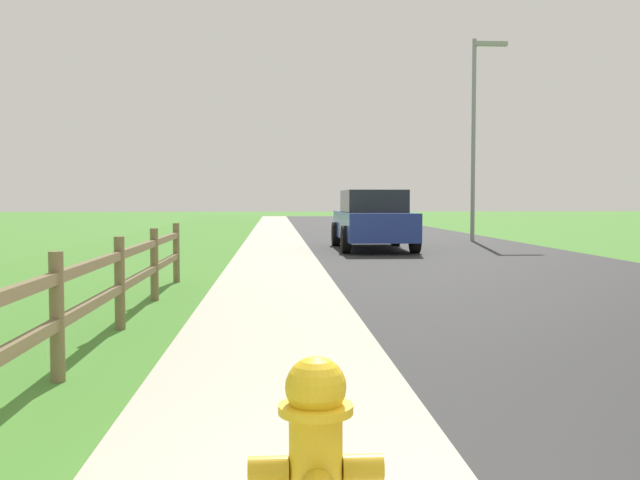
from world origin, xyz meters
name	(u,v)px	position (x,y,z in m)	size (l,w,h in m)	color
ground_plane	(301,237)	(0.00, 25.00, 0.00)	(120.00, 120.00, 0.00)	#46832E
road_asphalt	(386,234)	(3.50, 27.00, 0.00)	(7.00, 66.00, 0.01)	#2A2A2A
curb_concrete	(224,235)	(-3.00, 27.00, 0.00)	(6.00, 66.00, 0.01)	#BDB6A2
grass_verge	(186,235)	(-4.50, 27.00, 0.01)	(5.00, 66.00, 0.00)	#46832E
fire_hydrant	(316,454)	(-0.84, 0.49, 0.39)	(0.53, 0.46, 0.78)	yellow
rail_fence	(93,289)	(-2.64, 4.41, 0.58)	(0.11, 11.34, 1.00)	brown
parked_suv_blue	(373,219)	(1.75, 18.06, 0.84)	(2.04, 5.00, 1.66)	navy
street_lamp	(477,123)	(5.75, 21.90, 3.97)	(1.17, 0.20, 6.72)	gray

